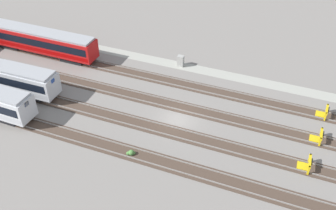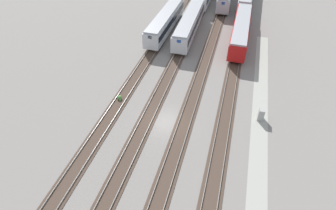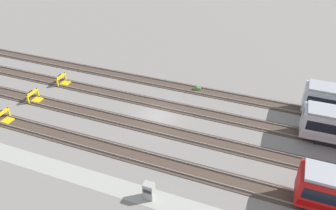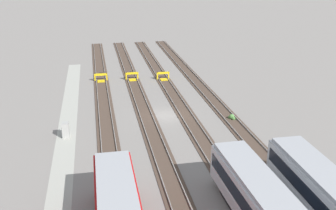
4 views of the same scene
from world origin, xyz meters
name	(u,v)px [view 4 (image 4 of 4)]	position (x,y,z in m)	size (l,w,h in m)	color
ground_plane	(166,116)	(0.00, 0.00, 0.00)	(400.00, 400.00, 0.00)	gray
service_walkway	(68,123)	(0.00, -11.39, 0.00)	(54.00, 2.00, 0.01)	#9E9E93
rail_track_nearest	(106,120)	(0.00, -7.12, 0.04)	(90.00, 2.24, 0.21)	#47382D
rail_track_near_inner	(146,117)	(0.00, -2.37, 0.04)	(90.00, 2.24, 0.21)	#47382D
rail_track_middle	(185,114)	(0.00, 2.37, 0.04)	(90.00, 2.24, 0.21)	#47382D
rail_track_far_inner	(223,111)	(0.00, 7.12, 0.04)	(90.00, 2.24, 0.21)	#47382D
bumper_stop_nearest_track	(101,78)	(-15.83, -7.13, 0.51)	(1.36, 2.01, 1.22)	gold
bumper_stop_near_inner_track	(132,77)	(-15.60, -2.37, 0.51)	(1.35, 2.00, 1.22)	gold
bumper_stop_middle_track	(163,76)	(-14.86, 2.38, 0.51)	(1.38, 2.01, 1.22)	gold
electrical_cabinet	(66,130)	(3.90, -11.39, 0.80)	(0.90, 0.73, 1.60)	#9E9E99
weed_clump	(232,117)	(2.54, 7.31, 0.24)	(0.92, 0.70, 0.64)	#4C7F3D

